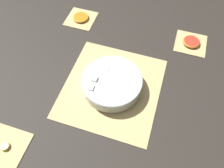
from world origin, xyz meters
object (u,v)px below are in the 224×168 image
at_px(fruit_salad_bowl, 112,83).
at_px(grapefruit_slice, 191,42).
at_px(orange_slice_whole, 81,17).
at_px(banana_coin_single, 5,146).

distance_m(fruit_salad_bowl, grapefruit_slice, 0.44).
xyz_separation_m(fruit_salad_bowl, grapefruit_slice, (-0.34, 0.27, -0.03)).
bearing_deg(fruit_salad_bowl, orange_slice_whole, -141.17).
height_order(orange_slice_whole, banana_coin_single, orange_slice_whole).
bearing_deg(grapefruit_slice, banana_coin_single, -38.76).
relative_size(banana_coin_single, grapefruit_slice, 0.39).
distance_m(fruit_salad_bowl, banana_coin_single, 0.44).
relative_size(fruit_salad_bowl, orange_slice_whole, 3.07).
bearing_deg(banana_coin_single, fruit_salad_bowl, 141.20).
bearing_deg(orange_slice_whole, banana_coin_single, 0.00).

